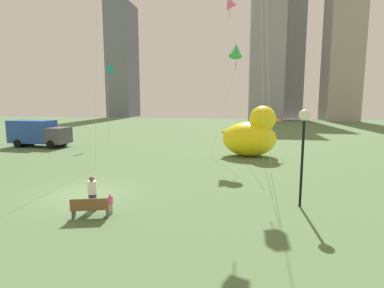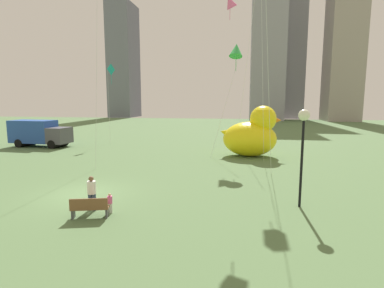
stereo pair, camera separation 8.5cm
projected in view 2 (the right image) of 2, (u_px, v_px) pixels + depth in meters
ground_plane at (85, 194)px, 16.17m from camera, size 140.00×140.00×0.00m
park_bench at (90, 207)px, 12.76m from camera, size 1.63×0.85×0.90m
person_adult at (92, 192)px, 13.65m from camera, size 0.39×0.39×1.58m
person_child at (110, 202)px, 13.36m from camera, size 0.22×0.22×0.90m
giant_inflatable_duck at (252, 135)px, 26.97m from camera, size 5.45×3.50×4.52m
lamppost at (303, 130)px, 13.72m from camera, size 0.51×0.51×4.55m
box_truck at (39, 133)px, 32.66m from camera, size 6.52×2.65×2.85m
city_skyline at (252, 48)px, 80.70m from camera, size 67.33×18.70×40.21m
kite_green at (236, 50)px, 24.87m from camera, size 2.73×2.85×9.77m
kite_pink at (230, 2)px, 29.70m from camera, size 3.29×3.26×15.29m
kite_teal at (111, 72)px, 34.75m from camera, size 0.75×1.23×9.15m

